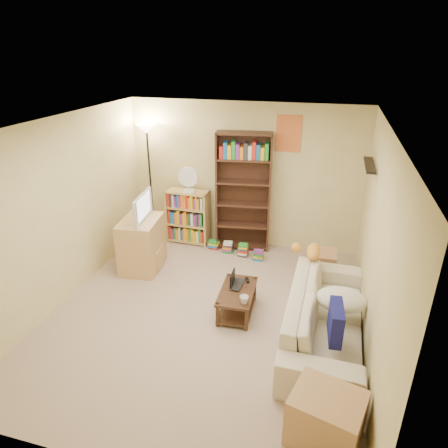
% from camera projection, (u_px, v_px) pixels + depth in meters
% --- Properties ---
extents(room, '(4.50, 4.54, 2.52)m').
position_uv_depth(room, '(203.00, 201.00, 4.72)').
color(room, tan).
rests_on(room, ground).
extents(sofa, '(2.27, 0.96, 0.65)m').
position_uv_depth(sofa, '(325.00, 316.00, 4.79)').
color(sofa, beige).
rests_on(sofa, ground).
extents(navy_pillow, '(0.16, 0.44, 0.39)m').
position_uv_depth(navy_pillow, '(336.00, 322.00, 4.22)').
color(navy_pillow, navy).
rests_on(navy_pillow, sofa).
extents(cream_blanket, '(0.60, 0.43, 0.26)m').
position_uv_depth(cream_blanket, '(341.00, 300.00, 4.70)').
color(cream_blanket, silver).
rests_on(cream_blanket, sofa).
extents(tabby_cat, '(0.51, 0.19, 0.18)m').
position_uv_depth(tabby_cat, '(310.00, 251.00, 5.45)').
color(tabby_cat, orange).
rests_on(tabby_cat, sofa).
extents(coffee_table, '(0.47, 0.81, 0.35)m').
position_uv_depth(coffee_table, '(237.00, 299.00, 5.32)').
color(coffee_table, '#422A19').
rests_on(coffee_table, ground).
extents(laptop, '(0.33, 0.23, 0.03)m').
position_uv_depth(laptop, '(241.00, 285.00, 5.35)').
color(laptop, black).
rests_on(laptop, coffee_table).
extents(laptop_screen, '(0.02, 0.26, 0.17)m').
position_uv_depth(laptop_screen, '(233.00, 278.00, 5.34)').
color(laptop_screen, white).
rests_on(laptop_screen, laptop).
extents(mug, '(0.13, 0.13, 0.10)m').
position_uv_depth(mug, '(244.00, 300.00, 4.98)').
color(mug, white).
rests_on(mug, coffee_table).
extents(tv_remote, '(0.09, 0.15, 0.02)m').
position_uv_depth(tv_remote, '(247.00, 280.00, 5.47)').
color(tv_remote, black).
rests_on(tv_remote, coffee_table).
extents(tv_stand, '(0.64, 0.84, 0.84)m').
position_uv_depth(tv_stand, '(142.00, 244.00, 6.34)').
color(tv_stand, tan).
rests_on(tv_stand, ground).
extents(television, '(0.76, 0.26, 0.42)m').
position_uv_depth(television, '(138.00, 207.00, 6.08)').
color(television, black).
rests_on(television, tv_stand).
extents(tall_bookshelf, '(0.95, 0.43, 2.05)m').
position_uv_depth(tall_bookshelf, '(243.00, 190.00, 6.73)').
color(tall_bookshelf, '#462B1B').
rests_on(tall_bookshelf, ground).
extents(short_bookshelf, '(0.77, 0.33, 0.98)m').
position_uv_depth(short_bookshelf, '(188.00, 217.00, 7.17)').
color(short_bookshelf, tan).
rests_on(short_bookshelf, ground).
extents(desk_fan, '(0.35, 0.20, 0.45)m').
position_uv_depth(desk_fan, '(189.00, 179.00, 6.82)').
color(desk_fan, white).
rests_on(desk_fan, short_bookshelf).
extents(floor_lamp, '(0.35, 0.35, 2.09)m').
position_uv_depth(floor_lamp, '(148.00, 149.00, 6.90)').
color(floor_lamp, black).
rests_on(floor_lamp, ground).
extents(side_table, '(0.42, 0.42, 0.48)m').
position_uv_depth(side_table, '(321.00, 266.00, 6.08)').
color(side_table, tan).
rests_on(side_table, ground).
extents(end_cabinet, '(0.72, 0.65, 0.51)m').
position_uv_depth(end_cabinet, '(326.00, 418.00, 3.56)').
color(end_cabinet, tan).
rests_on(end_cabinet, ground).
extents(book_stacks, '(1.04, 0.34, 0.23)m').
position_uv_depth(book_stacks, '(236.00, 249.00, 6.87)').
color(book_stacks, red).
rests_on(book_stacks, ground).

